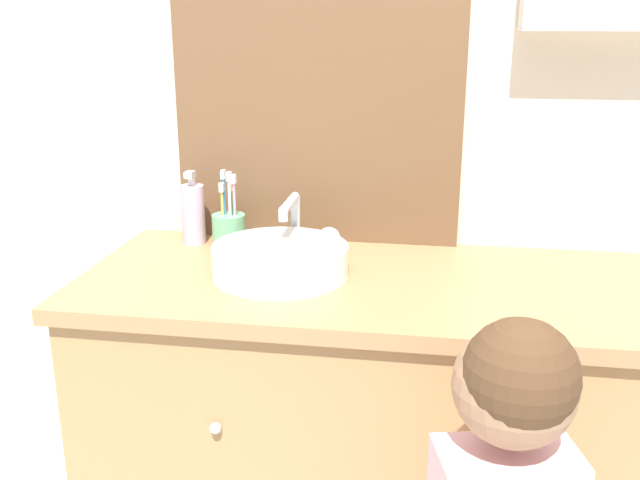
# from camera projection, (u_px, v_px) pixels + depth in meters

# --- Properties ---
(wall_back) EXTENTS (3.20, 0.18, 2.50)m
(wall_back) POSITION_uv_depth(u_px,v_px,m) (403.00, 69.00, 1.74)
(wall_back) COLOR beige
(wall_back) RESTS_ON ground_plane
(vanity_counter) EXTENTS (1.33, 0.58, 0.85)m
(vanity_counter) POSITION_uv_depth(u_px,v_px,m) (374.00, 444.00, 1.71)
(vanity_counter) COLOR #A37A4C
(vanity_counter) RESTS_ON ground_plane
(sink_basin) EXTENTS (0.31, 0.36, 0.15)m
(sink_basin) POSITION_uv_depth(u_px,v_px,m) (282.00, 258.00, 1.60)
(sink_basin) COLOR white
(sink_basin) RESTS_ON vanity_counter
(toothbrush_holder) EXTENTS (0.08, 0.08, 0.20)m
(toothbrush_holder) POSITION_uv_depth(u_px,v_px,m) (229.00, 228.00, 1.80)
(toothbrush_holder) COLOR #66B27F
(toothbrush_holder) RESTS_ON vanity_counter
(soap_dispenser) EXTENTS (0.06, 0.06, 0.19)m
(soap_dispenser) POSITION_uv_depth(u_px,v_px,m) (193.00, 213.00, 1.82)
(soap_dispenser) COLOR #CCA3BC
(soap_dispenser) RESTS_ON vanity_counter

